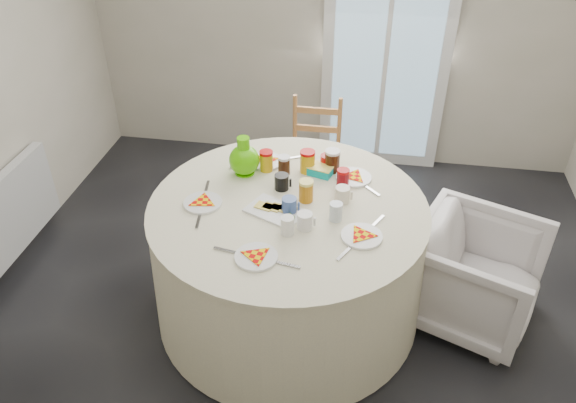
% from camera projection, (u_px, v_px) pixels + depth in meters
% --- Properties ---
extents(floor, '(4.00, 4.00, 0.00)m').
position_uv_depth(floor, '(298.00, 316.00, 3.44)').
color(floor, black).
rests_on(floor, ground).
extents(wall_back, '(4.00, 0.02, 2.60)m').
position_uv_depth(wall_back, '(338.00, 7.00, 4.31)').
color(wall_back, '#BCB5A3').
rests_on(wall_back, floor).
extents(glass_door, '(1.00, 0.08, 2.10)m').
position_uv_depth(glass_door, '(387.00, 44.00, 4.36)').
color(glass_door, silver).
rests_on(glass_door, floor).
extents(radiator, '(0.07, 1.00, 0.55)m').
position_uv_depth(radiator, '(8.00, 216.00, 3.64)').
color(radiator, silver).
rests_on(radiator, floor).
extents(table, '(1.59, 1.59, 0.80)m').
position_uv_depth(table, '(288.00, 261.00, 3.29)').
color(table, beige).
rests_on(table, floor).
extents(wooden_chair, '(0.39, 0.37, 0.86)m').
position_uv_depth(wooden_chair, '(314.00, 154.00, 4.12)').
color(wooden_chair, '#B16F4B').
rests_on(wooden_chair, floor).
extents(armchair, '(0.86, 0.88, 0.71)m').
position_uv_depth(armchair, '(477.00, 267.00, 3.23)').
color(armchair, silver).
rests_on(armchair, floor).
extents(place_settings, '(1.39, 1.39, 0.02)m').
position_uv_depth(place_settings, '(288.00, 206.00, 3.07)').
color(place_settings, white).
rests_on(place_settings, table).
extents(jar_cluster, '(0.59, 0.43, 0.15)m').
position_uv_depth(jar_cluster, '(302.00, 172.00, 3.26)').
color(jar_cluster, '#9E4622').
rests_on(jar_cluster, table).
extents(butter_tub, '(0.17, 0.14, 0.06)m').
position_uv_depth(butter_tub, '(321.00, 173.00, 3.32)').
color(butter_tub, '#01A8AD').
rests_on(butter_tub, table).
extents(green_pitcher, '(0.20, 0.20, 0.23)m').
position_uv_depth(green_pitcher, '(244.00, 159.00, 3.28)').
color(green_pitcher, '#4AC301').
rests_on(green_pitcher, table).
extents(cheese_platter, '(0.35, 0.30, 0.04)m').
position_uv_depth(cheese_platter, '(275.00, 213.00, 3.01)').
color(cheese_platter, white).
rests_on(cheese_platter, table).
extents(mugs_glasses, '(0.68, 0.68, 0.11)m').
position_uv_depth(mugs_glasses, '(310.00, 199.00, 3.05)').
color(mugs_glasses, '#999999').
rests_on(mugs_glasses, table).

